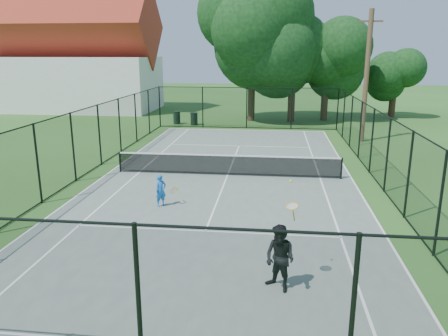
# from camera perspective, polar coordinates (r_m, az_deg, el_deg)

# --- Properties ---
(ground) EXTENTS (120.00, 120.00, 0.00)m
(ground) POSITION_cam_1_polar(r_m,az_deg,el_deg) (19.71, 0.47, -1.13)
(ground) COLOR #2B521C
(tennis_court) EXTENTS (11.00, 24.00, 0.06)m
(tennis_court) POSITION_cam_1_polar(r_m,az_deg,el_deg) (19.70, 0.47, -1.04)
(tennis_court) COLOR #5A6A5F
(tennis_court) RESTS_ON ground
(tennis_net) EXTENTS (10.08, 0.08, 0.95)m
(tennis_net) POSITION_cam_1_polar(r_m,az_deg,el_deg) (19.56, 0.47, 0.50)
(tennis_net) COLOR black
(tennis_net) RESTS_ON tennis_court
(fence) EXTENTS (13.10, 26.10, 3.00)m
(fence) POSITION_cam_1_polar(r_m,az_deg,el_deg) (19.35, 0.48, 3.15)
(fence) COLOR black
(fence) RESTS_ON ground
(tree_near_left) EXTENTS (8.25, 8.25, 10.76)m
(tree_near_left) POSITION_cam_1_polar(r_m,az_deg,el_deg) (35.68, 3.72, 16.78)
(tree_near_left) COLOR #332114
(tree_near_left) RESTS_ON ground
(tree_near_mid) EXTENTS (6.30, 6.30, 8.24)m
(tree_near_mid) POSITION_cam_1_polar(r_m,az_deg,el_deg) (35.57, 9.02, 14.14)
(tree_near_mid) COLOR #332114
(tree_near_mid) RESTS_ON ground
(tree_near_right) EXTENTS (5.14, 5.14, 7.10)m
(tree_near_right) POSITION_cam_1_polar(r_m,az_deg,el_deg) (36.81, 13.26, 13.06)
(tree_near_right) COLOR #332114
(tree_near_right) RESTS_ON ground
(tree_far_right) EXTENTS (4.05, 4.05, 5.36)m
(tree_far_right) POSITION_cam_1_polar(r_m,az_deg,el_deg) (40.55, 21.40, 10.89)
(tree_far_right) COLOR #332114
(tree_far_right) RESTS_ON ground
(building) EXTENTS (15.30, 8.15, 11.87)m
(building) POSITION_cam_1_polar(r_m,az_deg,el_deg) (45.05, -18.91, 13.48)
(building) COLOR silver
(building) RESTS_ON ground
(trash_bin_left) EXTENTS (0.58, 0.58, 0.97)m
(trash_bin_left) POSITION_cam_1_polar(r_m,az_deg,el_deg) (34.48, -6.19, 6.57)
(trash_bin_left) COLOR black
(trash_bin_left) RESTS_ON ground
(trash_bin_right) EXTENTS (0.58, 0.58, 0.95)m
(trash_bin_right) POSITION_cam_1_polar(r_m,az_deg,el_deg) (33.80, -3.93, 6.43)
(trash_bin_right) COLOR black
(trash_bin_right) RESTS_ON ground
(utility_pole) EXTENTS (1.40, 0.30, 7.92)m
(utility_pole) POSITION_cam_1_polar(r_m,az_deg,el_deg) (28.41, 18.11, 11.32)
(utility_pole) COLOR #4C3823
(utility_pole) RESTS_ON ground
(player_blue) EXTENTS (0.83, 0.50, 1.17)m
(player_blue) POSITION_cam_1_polar(r_m,az_deg,el_deg) (15.80, -8.23, -2.94)
(player_blue) COLOR blue
(player_blue) RESTS_ON tennis_court
(player_black) EXTENTS (0.98, 1.14, 2.50)m
(player_black) POSITION_cam_1_polar(r_m,az_deg,el_deg) (10.32, 7.31, -11.60)
(player_black) COLOR black
(player_black) RESTS_ON tennis_court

